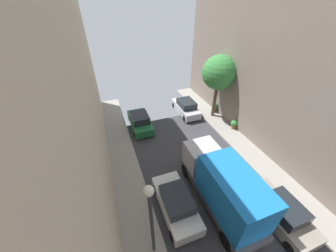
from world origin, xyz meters
The scene contains 9 objects.
parked_car_left_2 centered at (-2.70, 5.89, 0.72)m, with size 1.78×4.20×1.57m.
parked_car_left_3 centered at (-2.70, 15.26, 0.72)m, with size 1.78×4.20×1.57m.
parked_car_right_1 centered at (2.70, 3.32, 0.72)m, with size 1.78×4.20×1.57m.
parked_car_right_2 centered at (2.70, 16.26, 0.72)m, with size 1.78×4.20×1.57m.
delivery_truck centered at (0.00, 5.37, 1.79)m, with size 2.26×6.60×3.38m.
street_tree_1 centered at (5.14, 14.61, 4.83)m, with size 3.25×3.25×6.34m.
potted_plant_2 centered at (5.75, 11.78, 0.64)m, with size 0.61×0.61×0.87m.
potted_plant_3 centered at (5.73, 15.24, 0.73)m, with size 0.71×0.71×1.03m.
lamp_post centered at (-4.60, 4.20, 3.51)m, with size 0.44×0.44×5.04m.
Camera 1 is at (-5.41, -0.07, 10.90)m, focal length 20.08 mm.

